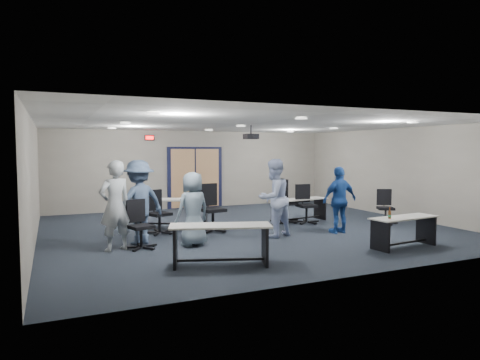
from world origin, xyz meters
name	(u,v)px	position (x,y,z in m)	size (l,w,h in m)	color
floor	(249,229)	(0.00, 0.00, 0.00)	(10.00, 10.00, 0.00)	#1B212C
back_wall	(195,170)	(0.00, 4.50, 1.35)	(10.00, 0.04, 2.70)	gray
front_wall	(367,193)	(0.00, -4.50, 1.35)	(10.00, 0.04, 2.70)	gray
left_wall	(33,183)	(-5.00, 0.00, 1.35)	(0.04, 9.00, 2.70)	gray
right_wall	(397,173)	(5.00, 0.00, 1.35)	(0.04, 9.00, 2.70)	gray
ceiling	(249,124)	(0.00, 0.00, 2.70)	(10.00, 9.00, 0.04)	silver
double_door	(195,178)	(0.00, 4.46, 1.05)	(2.00, 0.07, 2.20)	black
exit_sign	(149,138)	(-1.60, 4.44, 2.45)	(0.32, 0.07, 0.18)	black
ceiling_projector	(251,136)	(0.30, 0.50, 2.40)	(0.35, 0.32, 0.37)	black
ceiling_can_lights	(245,126)	(0.00, 0.25, 2.67)	(6.24, 5.74, 0.02)	white
table_front_left	(220,238)	(-1.95, -3.01, 0.49)	(1.88, 1.13, 0.72)	#B7B6AD
table_front_right	(404,226)	(2.08, -3.24, 0.44)	(1.62, 0.67, 0.88)	#B7B6AD
table_back_left	(174,208)	(-1.71, 0.95, 0.52)	(1.95, 1.32, 0.88)	#B7B6AD
table_back_right	(301,206)	(1.88, 0.46, 0.44)	(1.66, 0.75, 0.65)	#B7B6AD
chair_back_a	(159,212)	(-2.28, 0.24, 0.53)	(0.67, 0.67, 1.06)	black
chair_back_b	(213,208)	(-0.98, 0.02, 0.59)	(0.75, 0.75, 1.19)	black
chair_back_c	(285,201)	(1.34, 0.45, 0.60)	(0.75, 0.75, 1.19)	black
chair_back_d	(307,204)	(1.82, 0.09, 0.54)	(0.68, 0.68, 1.08)	black
chair_loose_left	(141,225)	(-2.99, -1.16, 0.50)	(0.63, 0.63, 1.01)	black
chair_loose_right	(386,207)	(3.74, -0.91, 0.48)	(0.60, 0.60, 0.95)	black
person_gray	(115,206)	(-3.49, -1.11, 0.92)	(0.67, 0.44, 1.83)	#A0A9AF
person_plaid	(193,209)	(-1.92, -1.33, 0.79)	(0.77, 0.50, 1.58)	slate
person_lightblue	(274,198)	(0.10, -1.18, 0.92)	(0.89, 0.69, 1.83)	#B1C2EB
person_navy	(340,200)	(1.79, -1.42, 0.82)	(0.96, 0.40, 1.64)	#1A4291
person_back	(139,202)	(-2.93, -0.65, 0.91)	(1.18, 0.68, 1.82)	#3D506E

